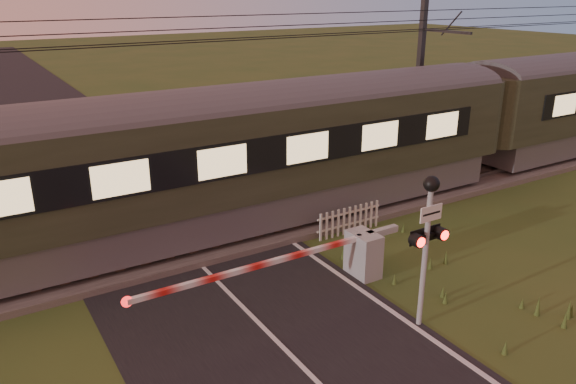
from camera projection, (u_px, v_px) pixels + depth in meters
ground at (305, 370)px, 10.57m from camera, size 160.00×160.00×0.00m
road at (312, 376)px, 10.39m from camera, size 6.00×140.00×0.03m
track_bed at (179, 242)px, 15.77m from camera, size 140.00×3.40×0.39m
overhead_wires at (164, 33)px, 13.83m from camera, size 120.00×0.62×0.62m
train at (474, 118)px, 20.69m from camera, size 42.44×2.93×3.95m
boom_gate at (353, 255)px, 13.73m from camera, size 7.00×0.87×1.16m
crossing_signal at (428, 226)px, 11.22m from camera, size 0.85×0.35×3.35m
picket_fence at (349, 220)px, 16.33m from camera, size 2.23×0.07×0.83m
catenary_mast at (420, 79)px, 21.73m from camera, size 0.21×2.45×6.63m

